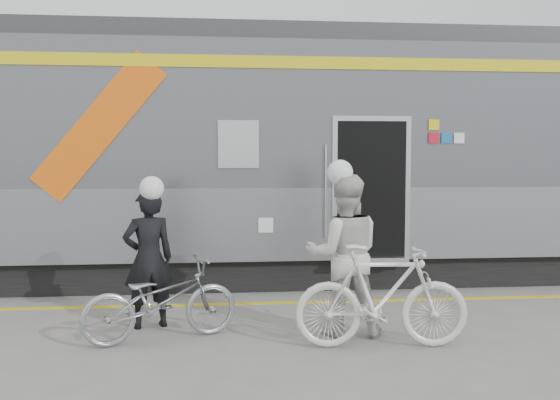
{
  "coord_description": "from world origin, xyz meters",
  "views": [
    {
      "loc": [
        -0.03,
        -6.05,
        2.04
      ],
      "look_at": [
        0.69,
        1.6,
        1.5
      ],
      "focal_mm": 38.0,
      "sensor_mm": 36.0,
      "label": 1
    }
  ],
  "objects": [
    {
      "name": "train",
      "position": [
        -0.01,
        4.19,
        2.05
      ],
      "size": [
        24.0,
        3.17,
        4.1
      ],
      "color": "black",
      "rests_on": "ground"
    },
    {
      "name": "man",
      "position": [
        -0.95,
        1.12,
        0.83
      ],
      "size": [
        0.71,
        0.58,
        1.67
      ],
      "primitive_type": "imported",
      "rotation": [
        0.0,
        0.0,
        3.47
      ],
      "color": "black",
      "rests_on": "ground"
    },
    {
      "name": "helmet_woman",
      "position": [
        1.34,
        0.62,
        2.01
      ],
      "size": [
        0.3,
        0.3,
        0.3
      ],
      "primitive_type": "sphere",
      "color": "white",
      "rests_on": "woman"
    },
    {
      "name": "woman",
      "position": [
        1.34,
        0.62,
        0.93
      ],
      "size": [
        0.95,
        0.76,
        1.86
      ],
      "primitive_type": "imported",
      "rotation": [
        0.0,
        0.0,
        3.07
      ],
      "color": "beige",
      "rests_on": "ground"
    },
    {
      "name": "ground",
      "position": [
        0.0,
        0.0,
        0.0
      ],
      "size": [
        90.0,
        90.0,
        0.0
      ],
      "primitive_type": "plane",
      "color": "slate",
      "rests_on": "ground"
    },
    {
      "name": "bicycle_left",
      "position": [
        -0.75,
        0.57,
        0.46
      ],
      "size": [
        1.85,
        1.15,
        0.92
      ],
      "primitive_type": "imported",
      "rotation": [
        0.0,
        0.0,
        1.9
      ],
      "color": "#94959B",
      "rests_on": "ground"
    },
    {
      "name": "bicycle_right",
      "position": [
        1.64,
        0.07,
        0.56
      ],
      "size": [
        1.91,
        0.66,
        1.13
      ],
      "primitive_type": "imported",
      "rotation": [
        0.0,
        0.0,
        1.5
      ],
      "color": "silver",
      "rests_on": "ground"
    },
    {
      "name": "helmet_man",
      "position": [
        -0.95,
        1.12,
        1.81
      ],
      "size": [
        0.29,
        0.29,
        0.29
      ],
      "primitive_type": "sphere",
      "color": "white",
      "rests_on": "man"
    },
    {
      "name": "safety_strip",
      "position": [
        0.0,
        2.15,
        0.0
      ],
      "size": [
        24.0,
        0.12,
        0.01
      ],
      "primitive_type": "cube",
      "color": "gold",
      "rests_on": "ground"
    }
  ]
}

